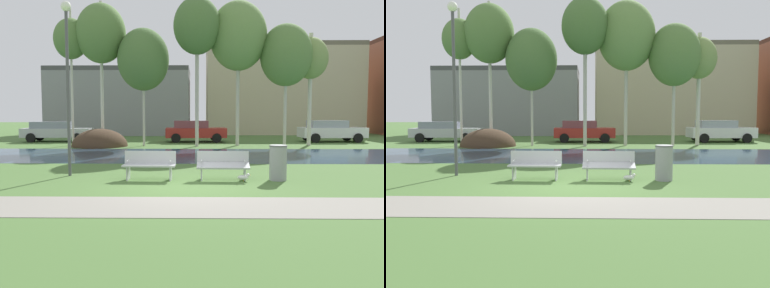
% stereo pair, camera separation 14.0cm
% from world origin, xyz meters
% --- Properties ---
extents(ground_plane, '(120.00, 120.00, 0.00)m').
position_xyz_m(ground_plane, '(0.00, 10.00, 0.00)').
color(ground_plane, '#476B33').
extents(paved_path_strip, '(60.00, 1.93, 0.01)m').
position_xyz_m(paved_path_strip, '(0.00, -2.25, 0.01)').
color(paved_path_strip, gray).
rests_on(paved_path_strip, ground).
extents(river_band, '(80.00, 6.47, 0.01)m').
position_xyz_m(river_band, '(0.00, 8.26, 0.00)').
color(river_band, '#284256').
rests_on(river_band, ground).
extents(soil_mound, '(3.36, 3.32, 2.14)m').
position_xyz_m(soil_mound, '(-5.62, 13.18, 0.00)').
color(soil_mound, '#423021').
rests_on(soil_mound, ground).
extents(bench_left, '(1.62, 0.61, 0.87)m').
position_xyz_m(bench_left, '(-1.13, 1.27, 0.47)').
color(bench_left, '#B2B5B7').
rests_on(bench_left, ground).
extents(bench_right, '(1.62, 0.61, 0.87)m').
position_xyz_m(bench_right, '(1.13, 1.27, 0.47)').
color(bench_right, '#B2B5B7').
rests_on(bench_right, ground).
extents(trash_bin, '(0.55, 0.55, 1.08)m').
position_xyz_m(trash_bin, '(2.80, 1.23, 0.56)').
color(trash_bin, gray).
rests_on(trash_bin, ground).
extents(seagull, '(0.40, 0.15, 0.25)m').
position_xyz_m(seagull, '(1.74, 0.98, 0.13)').
color(seagull, white).
rests_on(seagull, ground).
extents(streetlamp, '(0.32, 0.32, 5.58)m').
position_xyz_m(streetlamp, '(-3.82, 1.98, 3.70)').
color(streetlamp, '#4C4C51').
rests_on(streetlamp, ground).
extents(birch_far_left, '(2.07, 2.07, 8.40)m').
position_xyz_m(birch_far_left, '(-7.46, 13.82, 6.51)').
color(birch_far_left, beige).
rests_on(birch_far_left, ground).
extents(birch_left, '(3.01, 3.01, 8.79)m').
position_xyz_m(birch_left, '(-5.58, 13.78, 6.84)').
color(birch_left, beige).
rests_on(birch_left, ground).
extents(birch_center_left, '(3.13, 3.13, 7.13)m').
position_xyz_m(birch_center_left, '(-2.98, 13.58, 5.25)').
color(birch_center_left, '#BCB7A8').
rests_on(birch_center_left, ground).
extents(birch_center, '(2.81, 2.81, 9.20)m').
position_xyz_m(birch_center, '(0.28, 13.26, 7.14)').
color(birch_center, '#BCB7A8').
rests_on(birch_center, ground).
extents(birch_center_right, '(3.51, 3.51, 8.81)m').
position_xyz_m(birch_center_right, '(2.80, 13.92, 6.69)').
color(birch_center_right, '#BCB7A8').
rests_on(birch_center_right, ground).
extents(birch_right, '(3.12, 3.12, 7.38)m').
position_xyz_m(birch_right, '(5.67, 13.65, 5.50)').
color(birch_right, '#BCB7A8').
rests_on(birch_right, ground).
extents(birch_far_right, '(2.13, 2.13, 6.91)m').
position_xyz_m(birch_far_right, '(7.29, 14.12, 5.32)').
color(birch_far_right, beige).
rests_on(birch_far_right, ground).
extents(parked_van_nearest_silver, '(4.80, 2.10, 1.40)m').
position_xyz_m(parked_van_nearest_silver, '(-9.63, 16.94, 0.75)').
color(parked_van_nearest_silver, '#B2B5BC').
rests_on(parked_van_nearest_silver, ground).
extents(parked_sedan_second_red, '(4.25, 2.23, 1.48)m').
position_xyz_m(parked_sedan_second_red, '(0.11, 16.83, 0.78)').
color(parked_sedan_second_red, maroon).
rests_on(parked_sedan_second_red, ground).
extents(parked_hatch_third_white, '(4.48, 2.18, 1.50)m').
position_xyz_m(parked_hatch_third_white, '(9.60, 17.02, 0.80)').
color(parked_hatch_third_white, silver).
rests_on(parked_hatch_third_white, ground).
extents(building_grey_warehouse, '(12.64, 6.98, 6.04)m').
position_xyz_m(building_grey_warehouse, '(-6.80, 26.82, 3.02)').
color(building_grey_warehouse, gray).
rests_on(building_grey_warehouse, ground).
extents(building_beige_block, '(14.13, 7.20, 8.34)m').
position_xyz_m(building_beige_block, '(8.24, 28.30, 4.17)').
color(building_beige_block, '#BCAD8E').
rests_on(building_beige_block, ground).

